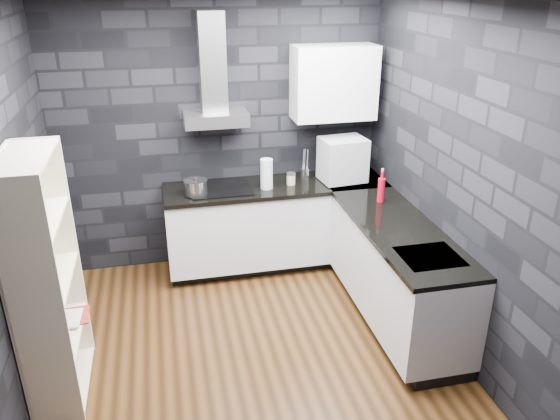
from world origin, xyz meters
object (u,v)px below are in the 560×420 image
object	(u,v)px
storage_jar	(291,179)
pot	(196,188)
appliance_garage	(343,159)
bookshelf	(46,281)
glass_vase	(267,174)
red_bottle	(381,190)
utensil_crock	(305,174)
fruit_bowl	(43,283)

from	to	relation	value
storage_jar	pot	bearing A→B (deg)	-175.13
appliance_garage	bookshelf	xyz separation A→B (m)	(-2.59, -1.40, -0.22)
pot	bookshelf	bearing A→B (deg)	-130.06
glass_vase	storage_jar	bearing A→B (deg)	10.74
pot	appliance_garage	xyz separation A→B (m)	(1.46, 0.07, 0.15)
appliance_garage	red_bottle	distance (m)	0.62
pot	utensil_crock	distance (m)	1.12
red_bottle	bookshelf	bearing A→B (deg)	-163.54
utensil_crock	appliance_garage	bearing A→B (deg)	-19.53
storage_jar	appliance_garage	xyz separation A→B (m)	(0.52, -0.01, 0.17)
pot	red_bottle	xyz separation A→B (m)	(1.63, -0.52, 0.04)
fruit_bowl	bookshelf	bearing A→B (deg)	90.00
utensil_crock	fruit_bowl	world-z (taller)	utensil_crock
storage_jar	utensil_crock	xyz separation A→B (m)	(0.17, 0.11, 0.01)
glass_vase	storage_jar	xyz separation A→B (m)	(0.25, 0.05, -0.10)
red_bottle	glass_vase	bearing A→B (deg)	149.74
storage_jar	bookshelf	world-z (taller)	bookshelf
appliance_garage	pot	bearing A→B (deg)	176.40
pot	bookshelf	distance (m)	1.75
utensil_crock	bookshelf	xyz separation A→B (m)	(-2.23, -1.53, -0.06)
appliance_garage	bookshelf	distance (m)	2.95
utensil_crock	fruit_bowl	xyz separation A→B (m)	(-2.23, -1.61, -0.02)
fruit_bowl	pot	bearing A→B (deg)	51.65
utensil_crock	storage_jar	bearing A→B (deg)	-147.12
storage_jar	red_bottle	world-z (taller)	red_bottle
glass_vase	bookshelf	size ratio (longest dim) A/B	0.16
utensil_crock	appliance_garage	world-z (taller)	appliance_garage
bookshelf	fruit_bowl	xyz separation A→B (m)	(0.00, -0.08, 0.04)
storage_jar	fruit_bowl	bearing A→B (deg)	-143.93
glass_vase	utensil_crock	xyz separation A→B (m)	(0.42, 0.16, -0.09)
pot	red_bottle	world-z (taller)	red_bottle
pot	bookshelf	world-z (taller)	bookshelf
storage_jar	red_bottle	bearing A→B (deg)	-40.85
storage_jar	appliance_garage	bearing A→B (deg)	-1.55
glass_vase	storage_jar	world-z (taller)	glass_vase
glass_vase	fruit_bowl	distance (m)	2.32
utensil_crock	bookshelf	world-z (taller)	bookshelf
glass_vase	fruit_bowl	size ratio (longest dim) A/B	1.53
glass_vase	utensil_crock	bearing A→B (deg)	20.48
red_bottle	bookshelf	distance (m)	2.88
pot	appliance_garage	distance (m)	1.47
fruit_bowl	storage_jar	bearing A→B (deg)	36.07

